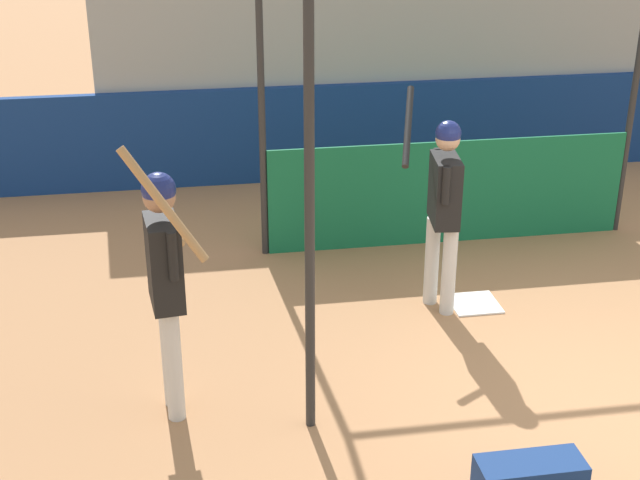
{
  "coord_description": "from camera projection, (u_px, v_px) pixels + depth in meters",
  "views": [
    {
      "loc": [
        -3.12,
        -5.14,
        3.88
      ],
      "look_at": [
        -2.07,
        1.24,
        1.04
      ],
      "focal_mm": 50.0,
      "sensor_mm": 36.0,
      "label": 1
    }
  ],
  "objects": [
    {
      "name": "player_waiting",
      "position": [
        165.0,
        272.0,
        6.24
      ],
      "size": [
        0.55,
        0.75,
        2.18
      ],
      "rotation": [
        0.0,
        0.0,
        -1.46
      ],
      "color": "silver",
      "rests_on": "ground"
    },
    {
      "name": "equipment_bag",
      "position": [
        529.0,
        479.0,
        5.76
      ],
      "size": [
        0.7,
        0.28,
        0.28
      ],
      "color": "navy",
      "rests_on": "ground"
    },
    {
      "name": "bleacher_section",
      "position": [
        402.0,
        58.0,
        12.31
      ],
      "size": [
        8.15,
        2.4,
        2.49
      ],
      "color": "#9E9E99",
      "rests_on": "ground"
    },
    {
      "name": "batting_cage",
      "position": [
        470.0,
        146.0,
        8.61
      ],
      "size": [
        3.98,
        3.15,
        3.1
      ],
      "color": "#282828",
      "rests_on": "ground"
    },
    {
      "name": "home_plate",
      "position": [
        474.0,
        303.0,
        8.28
      ],
      "size": [
        0.44,
        0.44,
        0.02
      ],
      "color": "white",
      "rests_on": "ground"
    },
    {
      "name": "player_batter",
      "position": [
        443.0,
        198.0,
        7.8
      ],
      "size": [
        0.55,
        0.96,
        1.93
      ],
      "rotation": [
        0.0,
        0.0,
        1.45
      ],
      "color": "silver",
      "rests_on": "ground"
    },
    {
      "name": "outfield_wall",
      "position": [
        424.0,
        128.0,
        11.43
      ],
      "size": [
        24.0,
        0.12,
        1.21
      ],
      "color": "navy",
      "rests_on": "ground"
    },
    {
      "name": "ground_plane",
      "position": [
        619.0,
        414.0,
        6.67
      ],
      "size": [
        60.0,
        60.0,
        0.0
      ],
      "primitive_type": "plane",
      "color": "#A8754C"
    }
  ]
}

